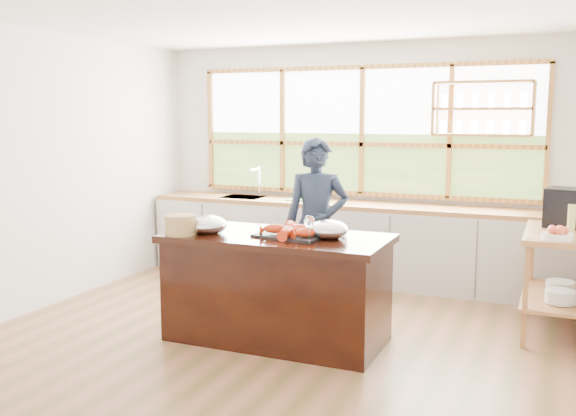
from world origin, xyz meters
The scene contains 18 objects.
ground_plane centered at (0.00, 0.00, 0.00)m, with size 5.00×5.00×0.00m, color #955C40.
room_shell centered at (0.02, 0.51, 1.75)m, with size 5.02×4.52×2.71m.
back_counter centered at (-0.02, 1.94, 0.45)m, with size 4.90×0.63×0.90m.
right_shelf_unit centered at (2.19, 0.89, 0.60)m, with size 0.62×1.10×0.90m.
island centered at (0.00, -0.20, 0.45)m, with size 1.85×0.90×0.90m.
cook centered at (0.02, 0.69, 0.84)m, with size 0.61×0.40×1.67m, color #182132.
potted_plant centered at (-0.47, 2.00, 1.02)m, with size 0.13×0.09×0.24m, color slate.
cutting_board centered at (-0.57, 1.94, 0.91)m, with size 0.40×0.30×0.01m, color #52B636.
espresso_machine centered at (2.19, 1.16, 1.07)m, with size 0.30×0.32×0.35m, color black.
wine_bottle centered at (2.24, 0.75, 1.03)m, with size 0.06×0.06×0.26m, color #BCBD5F.
fruit_bowl centered at (2.14, 0.50, 0.94)m, with size 0.24×0.24×0.11m.
slate_board centered at (0.13, -0.20, 0.91)m, with size 0.55×0.40×0.02m, color black.
lobster_pile centered at (0.15, -0.23, 0.96)m, with size 0.52×0.48×0.08m.
mixing_bowl_left centered at (-0.57, -0.34, 0.97)m, with size 0.33×0.33×0.16m, color silver.
mixing_bowl_right centered at (0.44, -0.16, 0.97)m, with size 0.33×0.33×0.16m, color silver.
wine_glass centered at (0.38, -0.44, 1.06)m, with size 0.08×0.08×0.22m.
wicker_basket centered at (-0.74, -0.50, 0.98)m, with size 0.26×0.26×0.17m, color #A28A4D.
parchment_roll centered at (-0.83, -0.04, 0.94)m, with size 0.08×0.08×0.30m, color white.
Camera 1 is at (2.13, -4.97, 1.88)m, focal length 40.00 mm.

